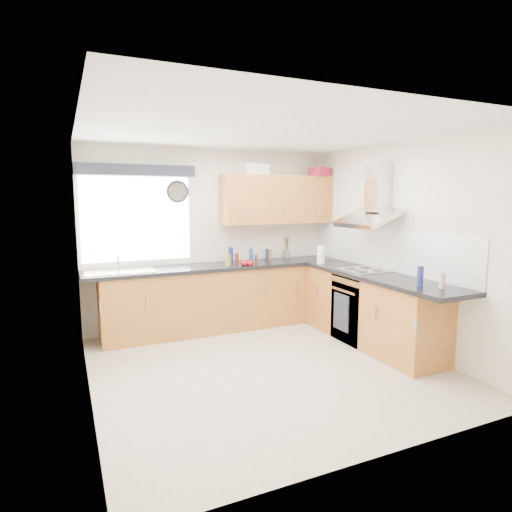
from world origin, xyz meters
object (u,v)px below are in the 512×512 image
extractor_hood (372,202)px  washing_machine (185,304)px  oven (362,308)px  upper_cabinets (278,200)px

extractor_hood → washing_machine: extractor_hood is taller
oven → upper_cabinets: 1.99m
washing_machine → oven: bearing=-36.1°
upper_cabinets → extractor_hood: bearing=-63.9°
extractor_hood → upper_cabinets: upper_cabinets is taller
upper_cabinets → washing_machine: size_ratio=2.11×
upper_cabinets → washing_machine: 2.02m
upper_cabinets → washing_machine: upper_cabinets is taller
upper_cabinets → washing_machine: bearing=-175.9°
extractor_hood → washing_machine: size_ratio=0.97×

